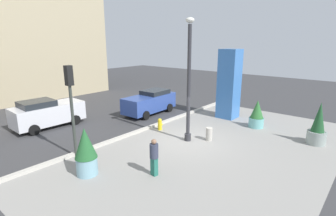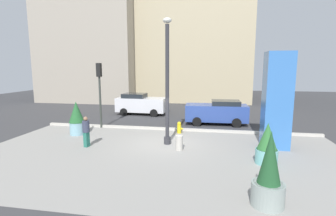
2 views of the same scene
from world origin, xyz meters
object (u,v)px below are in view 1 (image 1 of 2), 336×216
at_px(lamp_post, 189,84).
at_px(pedestrian_crossing, 154,156).
at_px(potted_plant_near_right, 257,115).
at_px(car_passing_lane, 47,113).
at_px(potted_plant_curbside, 318,127).
at_px(concrete_bollard, 209,134).
at_px(traffic_light_far_side, 71,97).
at_px(car_curb_west, 150,102).
at_px(art_pillar_blue, 229,84).
at_px(potted_plant_mid_plaza, 86,151).
at_px(fire_hydrant, 160,124).

bearing_deg(lamp_post, pedestrian_crossing, -163.38).
bearing_deg(potted_plant_near_right, car_passing_lane, 129.53).
bearing_deg(potted_plant_curbside, car_passing_lane, 119.57).
bearing_deg(concrete_bollard, traffic_light_far_side, 146.84).
relative_size(concrete_bollard, car_curb_west, 0.17).
relative_size(art_pillar_blue, car_curb_west, 1.10).
bearing_deg(concrete_bollard, potted_plant_mid_plaza, 163.99).
relative_size(potted_plant_mid_plaza, traffic_light_far_side, 0.47).
distance_m(traffic_light_far_side, pedestrian_crossing, 4.78).
relative_size(fire_hydrant, traffic_light_far_side, 0.17).
height_order(potted_plant_curbside, potted_plant_mid_plaza, potted_plant_curbside).
height_order(traffic_light_far_side, pedestrian_crossing, traffic_light_far_side).
xyz_separation_m(lamp_post, pedestrian_crossing, (-4.05, -1.21, -2.32)).
bearing_deg(fire_hydrant, lamp_post, -97.96).
relative_size(lamp_post, potted_plant_mid_plaza, 3.20).
height_order(potted_plant_mid_plaza, fire_hydrant, potted_plant_mid_plaza).
height_order(potted_plant_mid_plaza, car_curb_west, potted_plant_mid_plaza).
bearing_deg(fire_hydrant, art_pillar_blue, -20.25).
distance_m(potted_plant_curbside, fire_hydrant, 8.84).
distance_m(traffic_light_far_side, car_curb_west, 8.48).
bearing_deg(potted_plant_near_right, concrete_bollard, 164.08).
bearing_deg(potted_plant_near_right, fire_hydrant, 134.70).
bearing_deg(traffic_light_far_side, lamp_post, -29.90).
relative_size(art_pillar_blue, potted_plant_near_right, 2.72).
height_order(potted_plant_mid_plaza, concrete_bollard, potted_plant_mid_plaza).
height_order(car_curb_west, pedestrian_crossing, car_curb_west).
distance_m(fire_hydrant, traffic_light_far_side, 6.08).
distance_m(concrete_bollard, pedestrian_crossing, 4.86).
relative_size(potted_plant_near_right, potted_plant_mid_plaza, 0.87).
xyz_separation_m(lamp_post, fire_hydrant, (0.33, 2.39, -2.84)).
bearing_deg(art_pillar_blue, fire_hydrant, 159.75).
distance_m(potted_plant_near_right, potted_plant_mid_plaza, 10.93).
height_order(traffic_light_far_side, car_curb_west, traffic_light_far_side).
bearing_deg(potted_plant_mid_plaza, traffic_light_far_side, 71.26).
height_order(lamp_post, potted_plant_near_right, lamp_post).
distance_m(car_passing_lane, pedestrian_crossing, 9.55).
height_order(potted_plant_curbside, car_passing_lane, potted_plant_curbside).
distance_m(potted_plant_curbside, pedestrian_crossing, 9.23).
height_order(potted_plant_curbside, concrete_bollard, potted_plant_curbside).
relative_size(potted_plant_mid_plaza, fire_hydrant, 2.74).
relative_size(potted_plant_near_right, car_passing_lane, 0.41).
bearing_deg(potted_plant_mid_plaza, potted_plant_curbside, -33.74).
xyz_separation_m(potted_plant_curbside, car_curb_west, (-1.38, 11.09, -0.05)).
xyz_separation_m(potted_plant_mid_plaza, concrete_bollard, (6.58, -1.89, -0.68)).
xyz_separation_m(potted_plant_mid_plaza, fire_hydrant, (6.14, 1.41, -0.68)).
distance_m(lamp_post, potted_plant_curbside, 7.29).
xyz_separation_m(art_pillar_blue, concrete_bollard, (-4.78, -1.37, -2.07)).
relative_size(lamp_post, potted_plant_curbside, 2.83).
height_order(fire_hydrant, traffic_light_far_side, traffic_light_far_side).
xyz_separation_m(fire_hydrant, car_curb_west, (2.35, 3.10, 0.53)).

